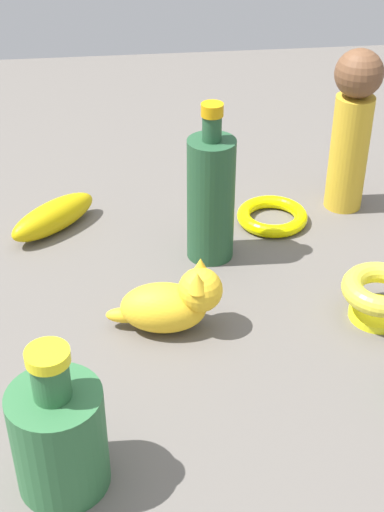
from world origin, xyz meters
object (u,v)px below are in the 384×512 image
object	(u,v)px
banana	(53,217)
bangle	(272,216)
bottle_tall	(211,197)
bowl	(381,293)
bottle_short	(59,435)
cat_figurine	(173,302)
person_figure_adult	(352,125)

from	to	relation	value
banana	bangle	bearing A→B (deg)	134.35
bottle_tall	bowl	world-z (taller)	bottle_tall
banana	bottle_short	bearing A→B (deg)	50.18
cat_figurine	bottle_short	distance (m)	0.26
banana	bangle	xyz separation A→B (m)	(0.01, 0.34, -0.01)
bowl	bottle_short	size ratio (longest dim) A/B	0.59
cat_figurine	bowl	xyz separation A→B (m)	(0.01, 0.26, -0.00)
person_figure_adult	bowl	size ratio (longest dim) A/B	2.54
bottle_short	bangle	world-z (taller)	bottle_short
person_figure_adult	bottle_short	world-z (taller)	person_figure_adult
bottle_tall	bowl	xyz separation A→B (m)	(0.17, 0.20, -0.06)
bangle	bottle_short	bearing A→B (deg)	-33.54
bottle_short	cat_figurine	bearing A→B (deg)	149.79
banana	bangle	world-z (taller)	banana
person_figure_adult	bottle_tall	world-z (taller)	person_figure_adult
cat_figurine	bowl	size ratio (longest dim) A/B	1.45
bottle_tall	bottle_short	xyz separation A→B (m)	(0.39, -0.20, -0.03)
person_figure_adult	banana	bearing A→B (deg)	-87.11
person_figure_adult	banana	xyz separation A→B (m)	(0.02, -0.46, -0.12)
banana	bangle	distance (m)	0.34
bottle_tall	bowl	bearing A→B (deg)	49.23
cat_figurine	bangle	world-z (taller)	cat_figurine
bowl	banana	bearing A→B (deg)	-121.77
person_figure_adult	bottle_tall	xyz separation A→B (m)	(0.12, -0.23, -0.04)
bowl	bottle_short	world-z (taller)	bottle_short
bangle	bottle_tall	bearing A→B (deg)	-54.09
bangle	banana	bearing A→B (deg)	-92.52
bowl	banana	size ratio (longest dim) A/B	0.65
bottle_tall	banana	world-z (taller)	bottle_tall
bottle_tall	cat_figurine	bearing A→B (deg)	-23.03
person_figure_adult	bowl	bearing A→B (deg)	-7.16
person_figure_adult	cat_figurine	bearing A→B (deg)	-47.31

